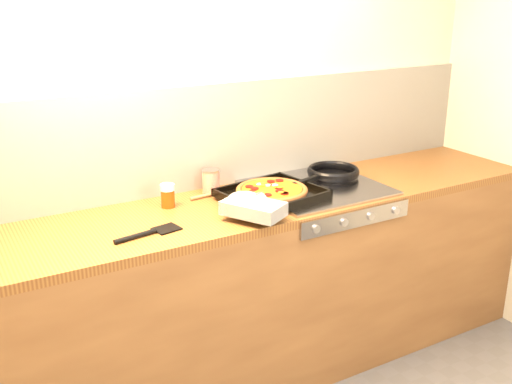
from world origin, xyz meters
TOP-DOWN VIEW (x-y plane):
  - room_shell at (0.00, 1.39)m, footprint 3.20×3.20m
  - counter_run at (0.00, 1.10)m, footprint 3.20×0.62m
  - stovetop at (0.45, 1.10)m, footprint 0.60×0.56m
  - pizza_on_tray at (0.12, 1.03)m, footprint 0.56×0.55m
  - frying_pan at (0.60, 1.17)m, footprint 0.46×0.33m
  - tomato_can at (-0.02, 1.30)m, footprint 0.10×0.10m
  - juice_glass at (-0.27, 1.22)m, footprint 0.07×0.07m
  - wooden_spoon at (0.03, 1.26)m, footprint 0.30×0.05m
  - black_spatula at (-0.45, 0.97)m, footprint 0.29×0.10m

SIDE VIEW (x-z plane):
  - counter_run at x=0.00m, z-range 0.00..0.90m
  - stovetop at x=0.45m, z-range 0.90..0.92m
  - black_spatula at x=-0.45m, z-range 0.90..0.92m
  - wooden_spoon at x=0.03m, z-range 0.90..0.92m
  - frying_pan at x=0.60m, z-range 0.92..0.96m
  - pizza_on_tray at x=0.12m, z-range 0.91..0.98m
  - juice_glass at x=-0.27m, z-range 0.90..1.01m
  - tomato_can at x=-0.02m, z-range 0.90..1.02m
  - room_shell at x=0.00m, z-range -0.45..2.75m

